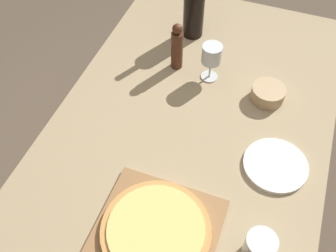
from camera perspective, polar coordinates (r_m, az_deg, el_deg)
name	(u,v)px	position (r m, az deg, el deg)	size (l,w,h in m)	color
ground_plane	(180,225)	(2.02, 1.81, -14.16)	(12.00, 12.00, 0.00)	brown
dining_table	(185,149)	(1.44, 2.47, -3.36)	(0.97, 1.72, 0.75)	#9E8966
cutting_board	(156,233)	(1.19, -1.74, -15.26)	(0.35, 0.34, 0.02)	olive
pizza	(156,230)	(1.17, -1.77, -14.88)	(0.32, 0.32, 0.02)	#C68947
wine_bottle	(194,6)	(1.68, 3.81, 17.01)	(0.09, 0.09, 0.36)	black
pepper_mill	(177,47)	(1.55, 1.32, 11.36)	(0.05, 0.05, 0.20)	#4C2819
wine_glass	(212,55)	(1.50, 6.35, 10.15)	(0.08, 0.08, 0.16)	silver
small_bowl	(268,94)	(1.51, 14.30, 4.59)	(0.12, 0.12, 0.05)	tan
drinking_tumbler	(259,248)	(1.15, 13.11, -16.85)	(0.09, 0.09, 0.10)	silver
dinner_plate	(275,165)	(1.35, 15.31, -5.51)	(0.21, 0.21, 0.01)	white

